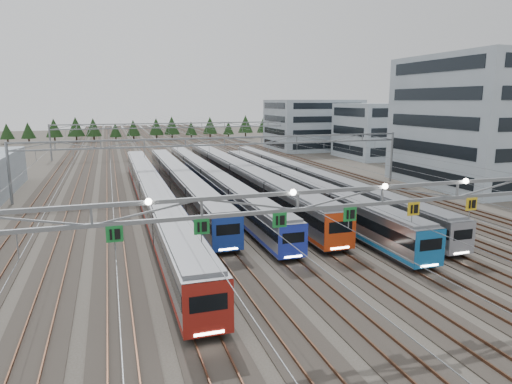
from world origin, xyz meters
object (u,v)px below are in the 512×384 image
object	(u,v)px
train_b	(180,182)
train_d	(239,175)
depot_bldg_south	(480,122)
depot_bldg_mid	(375,131)
depot_bldg_north	(312,125)
gantry_near	(383,199)
train_c	(210,179)
gantry_far	(178,129)
train_e	(290,185)
gantry_mid	(225,148)
train_f	(304,178)
train_a	(152,194)

from	to	relation	value
train_b	train_d	size ratio (longest dim) A/B	0.85
depot_bldg_south	depot_bldg_mid	size ratio (longest dim) A/B	1.38
depot_bldg_north	gantry_near	bearing A→B (deg)	-112.27
train_c	gantry_far	distance (m)	45.18
train_e	gantry_far	xyz separation A→B (m)	(-6.75, 53.40, 4.39)
depot_bldg_south	depot_bldg_north	distance (m)	57.22
gantry_mid	depot_bldg_south	size ratio (longest dim) A/B	2.56
train_f	depot_bldg_south	distance (m)	28.66
depot_bldg_mid	gantry_near	bearing A→B (deg)	-121.93
train_b	gantry_near	bearing A→B (deg)	-80.14
train_a	train_b	xyz separation A→B (m)	(4.50, 7.62, -0.03)
train_e	gantry_near	bearing A→B (deg)	-102.09
train_b	gantry_mid	size ratio (longest dim) A/B	0.95
depot_bldg_mid	gantry_mid	bearing A→B (deg)	-146.41
train_e	gantry_far	distance (m)	54.00
train_a	depot_bldg_north	distance (m)	76.38
train_a	gantry_near	world-z (taller)	gantry_near
train_b	train_d	bearing A→B (deg)	11.81
gantry_mid	depot_bldg_mid	xyz separation A→B (m)	(42.59, 28.29, -0.19)
gantry_near	gantry_far	world-z (taller)	gantry_near
train_d	depot_bldg_mid	bearing A→B (deg)	34.75
train_a	gantry_mid	bearing A→B (deg)	39.24
train_f	depot_bldg_south	bearing A→B (deg)	-8.89
gantry_near	gantry_mid	world-z (taller)	gantry_near
train_e	depot_bldg_south	bearing A→B (deg)	2.27
gantry_near	gantry_far	bearing A→B (deg)	89.97
gantry_mid	depot_bldg_mid	bearing A→B (deg)	33.59
gantry_near	gantry_mid	size ratio (longest dim) A/B	1.00
train_e	depot_bldg_south	distance (m)	32.68
depot_bldg_north	train_d	bearing A→B (deg)	-124.87
train_b	train_e	bearing A→B (deg)	-26.83
train_a	gantry_near	bearing A→B (deg)	-70.09
train_d	depot_bldg_north	world-z (taller)	depot_bldg_north
train_a	gantry_near	xyz separation A→B (m)	(11.20, -30.93, 5.01)
train_b	depot_bldg_mid	xyz separation A→B (m)	(49.34, 29.86, 4.14)
depot_bldg_south	train_c	bearing A→B (deg)	169.92
depot_bldg_north	train_b	bearing A→B (deg)	-130.23
train_f	gantry_mid	size ratio (longest dim) A/B	1.14
train_b	gantry_near	world-z (taller)	gantry_near
train_e	depot_bldg_mid	bearing A→B (deg)	45.67
gantry_near	train_a	bearing A→B (deg)	109.91
train_c	depot_bldg_south	xyz separation A→B (m)	(40.71, -7.24, 7.90)
train_b	train_e	xyz separation A→B (m)	(13.50, -6.83, -0.05)
train_b	train_c	size ratio (longest dim) A/B	0.84
train_d	gantry_mid	world-z (taller)	gantry_mid
train_b	depot_bldg_north	distance (m)	67.66
train_d	depot_bldg_south	distance (m)	37.75
train_d	gantry_near	bearing A→B (deg)	-93.25
train_f	gantry_far	size ratio (longest dim) A/B	1.14
train_f	gantry_mid	bearing A→B (deg)	165.60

